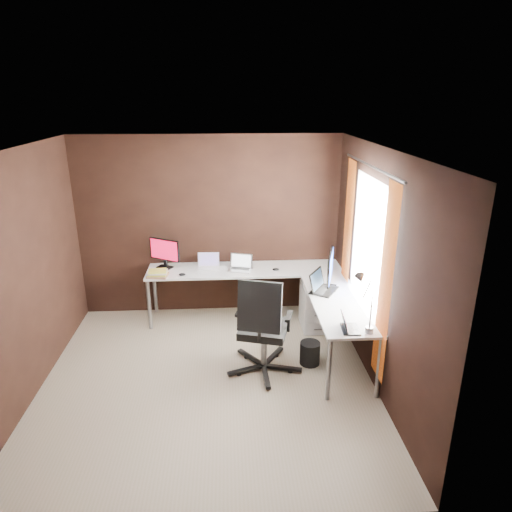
{
  "coord_description": "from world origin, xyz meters",
  "views": [
    {
      "loc": [
        0.25,
        -4.31,
        2.98
      ],
      "look_at": [
        0.59,
        0.95,
        1.11
      ],
      "focal_mm": 32.0,
      "sensor_mm": 36.0,
      "label": 1
    }
  ],
  "objects_px": {
    "monitor_right": "(330,268)",
    "laptop_silver": "(240,266)",
    "drawer_pedestal": "(317,306)",
    "laptop_black_small": "(348,326)",
    "office_chair": "(263,344)",
    "laptop_black_big": "(321,286)",
    "wastebasket": "(310,353)",
    "desk_lamp": "(364,295)",
    "monitor_left": "(165,252)",
    "book_stack": "(158,273)",
    "laptop_white": "(208,265)"
  },
  "relations": [
    {
      "from": "monitor_right",
      "to": "laptop_silver",
      "type": "height_order",
      "value": "monitor_right"
    },
    {
      "from": "monitor_left",
      "to": "monitor_right",
      "type": "bearing_deg",
      "value": 8.16
    },
    {
      "from": "book_stack",
      "to": "desk_lamp",
      "type": "xyz_separation_m",
      "value": [
        2.25,
        -1.59,
        0.34
      ]
    },
    {
      "from": "laptop_silver",
      "to": "wastebasket",
      "type": "distance_m",
      "value": 1.57
    },
    {
      "from": "laptop_white",
      "to": "laptop_black_big",
      "type": "relative_size",
      "value": 0.66
    },
    {
      "from": "laptop_black_big",
      "to": "book_stack",
      "type": "height_order",
      "value": "laptop_black_big"
    },
    {
      "from": "monitor_left",
      "to": "office_chair",
      "type": "relative_size",
      "value": 0.35
    },
    {
      "from": "monitor_left",
      "to": "laptop_black_big",
      "type": "relative_size",
      "value": 0.92
    },
    {
      "from": "drawer_pedestal",
      "to": "monitor_right",
      "type": "height_order",
      "value": "monitor_right"
    },
    {
      "from": "monitor_right",
      "to": "laptop_black_small",
      "type": "bearing_deg",
      "value": -165.17
    },
    {
      "from": "monitor_left",
      "to": "office_chair",
      "type": "height_order",
      "value": "office_chair"
    },
    {
      "from": "laptop_silver",
      "to": "book_stack",
      "type": "xyz_separation_m",
      "value": [
        -1.09,
        -0.18,
        -0.01
      ]
    },
    {
      "from": "monitor_right",
      "to": "laptop_black_big",
      "type": "xyz_separation_m",
      "value": [
        -0.11,
        -0.06,
        -0.21
      ]
    },
    {
      "from": "desk_lamp",
      "to": "drawer_pedestal",
      "type": "bearing_deg",
      "value": 105.93
    },
    {
      "from": "wastebasket",
      "to": "laptop_silver",
      "type": "bearing_deg",
      "value": 122.18
    },
    {
      "from": "drawer_pedestal",
      "to": "monitor_left",
      "type": "relative_size",
      "value": 1.44
    },
    {
      "from": "laptop_black_small",
      "to": "wastebasket",
      "type": "distance_m",
      "value": 0.88
    },
    {
      "from": "laptop_black_small",
      "to": "desk_lamp",
      "type": "distance_m",
      "value": 0.37
    },
    {
      "from": "drawer_pedestal",
      "to": "monitor_right",
      "type": "distance_m",
      "value": 0.79
    },
    {
      "from": "monitor_right",
      "to": "laptop_silver",
      "type": "bearing_deg",
      "value": 73.04
    },
    {
      "from": "drawer_pedestal",
      "to": "laptop_black_small",
      "type": "relative_size",
      "value": 2.27
    },
    {
      "from": "book_stack",
      "to": "office_chair",
      "type": "relative_size",
      "value": 0.24
    },
    {
      "from": "laptop_silver",
      "to": "office_chair",
      "type": "height_order",
      "value": "office_chair"
    },
    {
      "from": "laptop_white",
      "to": "laptop_black_big",
      "type": "xyz_separation_m",
      "value": [
        1.39,
        -0.87,
        0.01
      ]
    },
    {
      "from": "laptop_white",
      "to": "drawer_pedestal",
      "type": "bearing_deg",
      "value": -14.99
    },
    {
      "from": "laptop_silver",
      "to": "laptop_black_big",
      "type": "relative_size",
      "value": 0.79
    },
    {
      "from": "laptop_black_small",
      "to": "office_chair",
      "type": "bearing_deg",
      "value": 67.89
    },
    {
      "from": "book_stack",
      "to": "office_chair",
      "type": "distance_m",
      "value": 1.79
    },
    {
      "from": "laptop_silver",
      "to": "office_chair",
      "type": "distance_m",
      "value": 1.42
    },
    {
      "from": "laptop_black_big",
      "to": "office_chair",
      "type": "bearing_deg",
      "value": 159.48
    },
    {
      "from": "monitor_right",
      "to": "laptop_white",
      "type": "height_order",
      "value": "monitor_right"
    },
    {
      "from": "monitor_right",
      "to": "laptop_silver",
      "type": "distance_m",
      "value": 1.3
    },
    {
      "from": "office_chair",
      "to": "wastebasket",
      "type": "bearing_deg",
      "value": 28.64
    },
    {
      "from": "monitor_right",
      "to": "laptop_black_small",
      "type": "height_order",
      "value": "monitor_right"
    },
    {
      "from": "monitor_right",
      "to": "laptop_black_small",
      "type": "xyz_separation_m",
      "value": [
        -0.03,
        -1.05,
        -0.22
      ]
    },
    {
      "from": "monitor_left",
      "to": "office_chair",
      "type": "bearing_deg",
      "value": -19.89
    },
    {
      "from": "monitor_left",
      "to": "desk_lamp",
      "type": "bearing_deg",
      "value": -10.67
    },
    {
      "from": "monitor_right",
      "to": "desk_lamp",
      "type": "bearing_deg",
      "value": -158.08
    },
    {
      "from": "book_stack",
      "to": "wastebasket",
      "type": "xyz_separation_m",
      "value": [
        1.85,
        -1.03,
        -0.63
      ]
    },
    {
      "from": "drawer_pedestal",
      "to": "laptop_black_big",
      "type": "relative_size",
      "value": 1.33
    },
    {
      "from": "laptop_black_big",
      "to": "desk_lamp",
      "type": "relative_size",
      "value": 0.74
    },
    {
      "from": "laptop_white",
      "to": "book_stack",
      "type": "distance_m",
      "value": 0.71
    },
    {
      "from": "drawer_pedestal",
      "to": "laptop_black_small",
      "type": "height_order",
      "value": "laptop_black_small"
    },
    {
      "from": "laptop_silver",
      "to": "book_stack",
      "type": "bearing_deg",
      "value": -155.09
    },
    {
      "from": "drawer_pedestal",
      "to": "book_stack",
      "type": "relative_size",
      "value": 2.12
    },
    {
      "from": "laptop_silver",
      "to": "desk_lamp",
      "type": "relative_size",
      "value": 0.58
    },
    {
      "from": "desk_lamp",
      "to": "wastebasket",
      "type": "height_order",
      "value": "desk_lamp"
    },
    {
      "from": "desk_lamp",
      "to": "wastebasket",
      "type": "distance_m",
      "value": 1.19
    },
    {
      "from": "laptop_black_small",
      "to": "laptop_silver",
      "type": "bearing_deg",
      "value": 35.18
    },
    {
      "from": "laptop_silver",
      "to": "book_stack",
      "type": "height_order",
      "value": "laptop_silver"
    }
  ]
}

